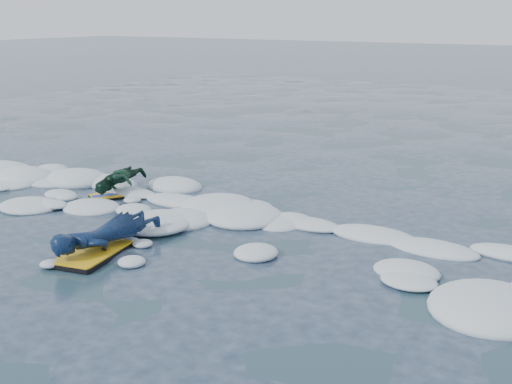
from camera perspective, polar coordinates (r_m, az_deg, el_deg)
ground at (r=8.56m, az=-4.09°, el=-4.84°), size 120.00×120.00×0.00m
foam_band at (r=9.38m, az=-0.43°, el=-2.97°), size 12.00×3.10×0.30m
prone_woman_unit at (r=8.51m, az=-13.29°, el=-3.83°), size 0.78×1.66×0.42m
prone_child_unit at (r=11.11m, az=-12.00°, el=0.83°), size 0.73×1.20×0.43m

